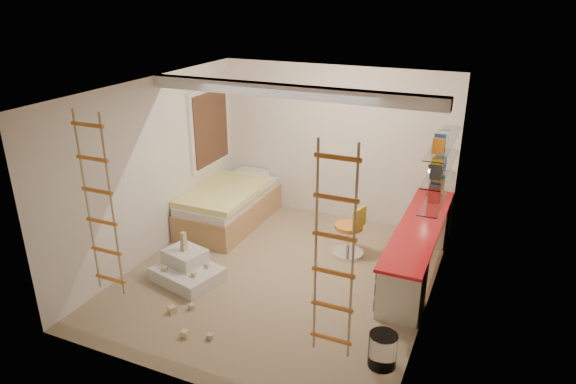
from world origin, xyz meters
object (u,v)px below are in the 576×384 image
at_px(bed, 230,205).
at_px(play_platform, 187,269).
at_px(desk, 418,247).
at_px(swivel_chair, 350,237).

bearing_deg(bed, play_platform, -79.01).
distance_m(desk, bed, 3.22).
relative_size(desk, swivel_chair, 3.48).
distance_m(desk, play_platform, 3.20).
distance_m(bed, swivel_chair, 2.20).
bearing_deg(desk, swivel_chair, 174.35).
xyz_separation_m(desk, bed, (-3.20, 0.36, -0.07)).
height_order(desk, play_platform, desk).
xyz_separation_m(desk, swivel_chair, (-1.01, 0.10, -0.11)).
xyz_separation_m(bed, swivel_chair, (2.19, -0.26, -0.03)).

